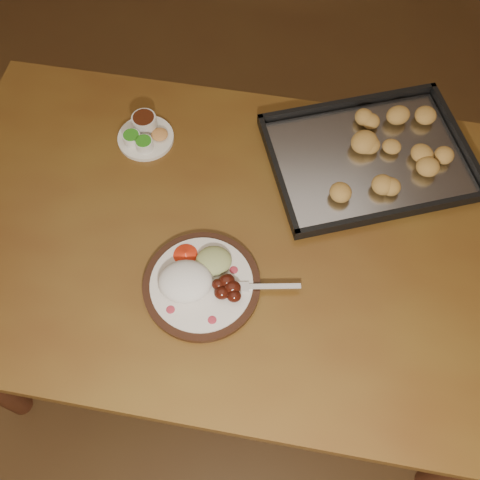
{
  "coord_description": "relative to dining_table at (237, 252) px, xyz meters",
  "views": [
    {
      "loc": [
        0.27,
        -0.84,
        1.87
      ],
      "look_at": [
        0.28,
        -0.26,
        0.77
      ],
      "focal_mm": 40.0,
      "sensor_mm": 36.0,
      "label": 1
    }
  ],
  "objects": [
    {
      "name": "condiment_saucer",
      "position": [
        -0.24,
        0.29,
        0.12
      ],
      "size": [
        0.15,
        0.15,
        0.05
      ],
      "rotation": [
        0.0,
        0.0,
        -0.22
      ],
      "color": "white",
      "rests_on": "dining_table"
    },
    {
      "name": "baking_tray",
      "position": [
        0.34,
        0.21,
        0.11
      ],
      "size": [
        0.57,
        0.47,
        0.05
      ],
      "rotation": [
        0.0,
        0.0,
        0.21
      ],
      "color": "black",
      "rests_on": "dining_table"
    },
    {
      "name": "dinner_plate",
      "position": [
        -0.09,
        -0.13,
        0.12
      ],
      "size": [
        0.36,
        0.27,
        0.06
      ],
      "rotation": [
        0.0,
        0.0,
        -0.12
      ],
      "color": "black",
      "rests_on": "dining_table"
    },
    {
      "name": "ground",
      "position": [
        -0.28,
        0.23,
        -0.65
      ],
      "size": [
        4.0,
        4.0,
        0.0
      ],
      "primitive_type": "plane",
      "color": "brown",
      "rests_on": "ground"
    },
    {
      "name": "dining_table",
      "position": [
        0.0,
        0.0,
        0.0
      ],
      "size": [
        1.65,
        1.17,
        0.75
      ],
      "rotation": [
        0.0,
        0.0,
        -0.2
      ],
      "color": "brown",
      "rests_on": "ground"
    }
  ]
}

